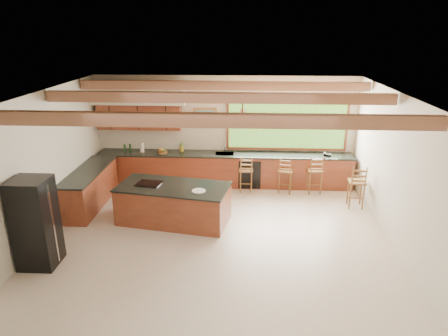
{
  "coord_description": "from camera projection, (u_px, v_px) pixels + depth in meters",
  "views": [
    {
      "loc": [
        0.56,
        -7.6,
        4.2
      ],
      "look_at": [
        0.1,
        0.8,
        1.24
      ],
      "focal_mm": 32.0,
      "sensor_mm": 36.0,
      "label": 1
    }
  ],
  "objects": [
    {
      "name": "island",
      "position": [
        174.0,
        203.0,
        9.06
      ],
      "size": [
        2.64,
        1.57,
        0.88
      ],
      "rotation": [
        0.0,
        0.0,
        -0.17
      ],
      "color": "brown",
      "rests_on": "ground"
    },
    {
      "name": "ground",
      "position": [
        217.0,
        234.0,
        8.58
      ],
      "size": [
        7.2,
        7.2,
        0.0
      ],
      "primitive_type": "plane",
      "color": "beige",
      "rests_on": "ground"
    },
    {
      "name": "room_shell",
      "position": [
        211.0,
        127.0,
        8.47
      ],
      "size": [
        7.27,
        6.54,
        3.02
      ],
      "color": "beige",
      "rests_on": "ground"
    },
    {
      "name": "refrigerator",
      "position": [
        35.0,
        223.0,
        7.24
      ],
      "size": [
        0.67,
        0.65,
        1.7
      ],
      "rotation": [
        0.0,
        0.0,
        0.0
      ],
      "color": "black",
      "rests_on": "ground"
    },
    {
      "name": "bar_stool_d",
      "position": [
        358.0,
        183.0,
        9.64
      ],
      "size": [
        0.42,
        0.42,
        1.11
      ],
      "rotation": [
        0.0,
        0.0,
        -0.07
      ],
      "color": "brown",
      "rests_on": "ground"
    },
    {
      "name": "bar_stool_a",
      "position": [
        286.0,
        172.0,
        10.55
      ],
      "size": [
        0.45,
        0.45,
        1.02
      ],
      "rotation": [
        0.0,
        0.0,
        -0.26
      ],
      "color": "brown",
      "rests_on": "ground"
    },
    {
      "name": "bar_stool_c",
      "position": [
        315.0,
        171.0,
        10.5
      ],
      "size": [
        0.42,
        0.42,
        1.07
      ],
      "rotation": [
        0.0,
        0.0,
        0.08
      ],
      "color": "brown",
      "rests_on": "ground"
    },
    {
      "name": "bar_stool_b",
      "position": [
        246.0,
        171.0,
        10.61
      ],
      "size": [
        0.37,
        0.37,
        1.02
      ],
      "rotation": [
        0.0,
        0.0,
        -0.0
      ],
      "color": "brown",
      "rests_on": "ground"
    },
    {
      "name": "counter_run",
      "position": [
        194.0,
        173.0,
        10.84
      ],
      "size": [
        7.12,
        3.1,
        1.22
      ],
      "color": "brown",
      "rests_on": "ground"
    }
  ]
}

